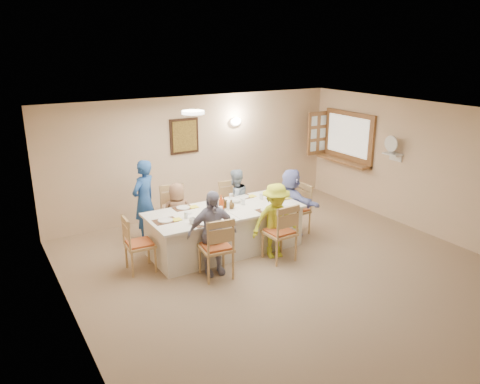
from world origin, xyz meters
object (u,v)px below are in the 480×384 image
chair_left_end (140,243)px  dining_table (225,230)px  chair_back_right (232,206)px  diner_back_left (178,214)px  diner_front_right (276,221)px  caregiver (144,201)px  chair_front_right (279,231)px  diner_back_right (235,201)px  chair_front_left (216,246)px  desk_fan (392,147)px  serving_hatch (349,138)px  diner_front_left (212,233)px  condiment_ketchup (221,202)px  diner_right_end (291,202)px  chair_right_end (296,209)px  chair_back_left (175,215)px

chair_left_end → dining_table: bearing=-87.2°
chair_back_right → diner_back_left: 1.21m
diner_front_right → caregiver: 2.47m
chair_front_right → diner_back_right: size_ratio=0.82×
caregiver → diner_front_right: bearing=100.2°
chair_front_left → diner_back_left: bearing=-83.2°
chair_front_left → diner_back_left: 1.48m
diner_back_left → desk_fan: bearing=175.3°
chair_front_right → caregiver: (-1.65, 1.95, 0.26)m
chair_front_left → diner_back_left: size_ratio=0.89×
serving_hatch → diner_back_left: 4.38m
diner_front_right → serving_hatch: bearing=38.4°
desk_fan → diner_front_left: (-4.17, -0.27, -0.86)m
chair_back_right → condiment_ketchup: size_ratio=3.61×
diner_front_right → diner_right_end: (0.82, 0.68, -0.01)m
chair_left_end → diner_back_left: 1.17m
chair_front_left → diner_back_right: diner_back_right is taller
dining_table → chair_front_right: (0.60, -0.80, 0.13)m
chair_left_end → caregiver: (0.50, 1.15, 0.29)m
caregiver → condiment_ketchup: caregiver is taller
chair_left_end → chair_right_end: size_ratio=0.98×
chair_back_right → chair_front_left: chair_front_left is taller
diner_right_end → dining_table: bearing=82.3°
chair_right_end → diner_right_end: 0.21m
desk_fan → caregiver: bearing=161.3°
chair_back_left → diner_right_end: diner_right_end is taller
chair_back_right → diner_back_right: size_ratio=0.76×
chair_back_left → chair_front_left: (0.00, -1.60, -0.01)m
chair_right_end → chair_back_left: bearing=-110.2°
chair_back_right → chair_front_right: (0.00, -1.60, 0.03)m
chair_front_right → diner_back_left: bearing=-53.0°
chair_front_left → chair_left_end: (-0.95, 0.80, -0.04)m
serving_hatch → chair_back_left: 4.39m
chair_back_left → chair_front_right: 2.00m
serving_hatch → chair_right_end: size_ratio=1.57×
chair_left_end → caregiver: size_ratio=0.62×
chair_back_left → chair_back_right: (1.20, 0.00, -0.05)m
desk_fan → diner_back_left: 4.42m
chair_front_left → chair_right_end: (2.15, 0.80, -0.03)m
serving_hatch → chair_back_right: (-3.08, -0.14, -1.03)m
chair_front_right → condiment_ketchup: (-0.66, 0.82, 0.38)m
diner_back_right → desk_fan: bearing=151.4°
condiment_ketchup → chair_back_right: bearing=49.8°
diner_back_right → diner_front_left: size_ratio=0.90×
chair_back_left → chair_left_end: (-0.95, -0.80, -0.05)m
dining_table → chair_back_left: chair_back_left is taller
chair_left_end → diner_right_end: (2.97, 0.00, 0.18)m
dining_table → diner_right_end: (1.42, 0.00, 0.27)m
chair_front_right → dining_table: bearing=-55.1°
condiment_ketchup → diner_back_left: bearing=129.3°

